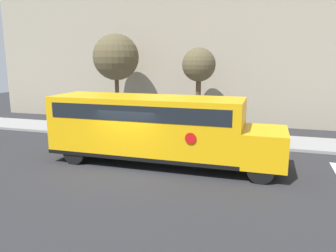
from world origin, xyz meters
TOP-DOWN VIEW (x-y plane):
  - ground_plane at (0.00, 0.00)m, footprint 60.00×60.00m
  - sidewalk_strip at (0.00, 6.50)m, footprint 44.00×3.00m
  - building_backdrop at (0.00, 13.00)m, footprint 32.00×4.00m
  - school_bus at (0.81, 1.18)m, footprint 10.05×2.57m
  - tree_near_sidewalk at (1.12, 8.77)m, footprint 2.14×2.14m
  - tree_far_sidewalk at (-4.55, 8.57)m, footprint 3.10×3.10m

SIDE VIEW (x-z plane):
  - ground_plane at x=0.00m, z-range 0.00..0.00m
  - sidewalk_strip at x=0.00m, z-range 0.00..0.15m
  - school_bus at x=0.81m, z-range 0.23..3.19m
  - tree_near_sidewalk at x=1.12m, z-range 1.48..6.77m
  - tree_far_sidewalk at x=-4.55m, z-range 1.55..7.79m
  - building_backdrop at x=0.00m, z-range 0.00..11.77m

